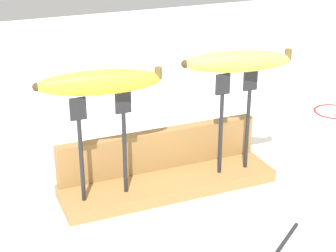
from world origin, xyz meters
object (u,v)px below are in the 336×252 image
at_px(banana_raised_left, 100,82).
at_px(banana_raised_right, 238,61).
at_px(banana_chunk_near, 170,154).
at_px(fork_stand_right, 235,113).
at_px(fork_stand_left, 102,137).
at_px(wire_coil, 334,111).

distance_m(banana_raised_left, banana_raised_right, 0.24).
height_order(banana_raised_left, banana_chunk_near, banana_raised_left).
bearing_deg(banana_raised_right, banana_raised_left, -180.00).
distance_m(fork_stand_right, banana_chunk_near, 0.18).
height_order(fork_stand_left, fork_stand_right, fork_stand_right).
bearing_deg(banana_raised_left, banana_chunk_near, 34.09).
relative_size(fork_stand_left, banana_chunk_near, 3.73).
relative_size(banana_raised_right, wire_coil, 1.99).
bearing_deg(wire_coil, fork_stand_right, -152.66).
relative_size(fork_stand_right, banana_chunk_near, 3.86).
bearing_deg(fork_stand_right, banana_chunk_near, 125.11).
xyz_separation_m(banana_raised_right, banana_chunk_near, (-0.08, 0.11, -0.21)).
distance_m(banana_raised_left, wire_coil, 0.70).
relative_size(fork_stand_left, wire_coil, 1.86).
distance_m(banana_raised_right, wire_coil, 0.49).
relative_size(fork_stand_right, banana_raised_left, 0.93).
height_order(fork_stand_left, wire_coil, fork_stand_left).
bearing_deg(banana_chunk_near, banana_raised_left, -145.91).
bearing_deg(banana_raised_left, wire_coil, 17.72).
bearing_deg(banana_chunk_near, banana_raised_right, -54.91).
relative_size(fork_stand_right, banana_raised_right, 0.97).
relative_size(banana_raised_left, banana_chunk_near, 4.15).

